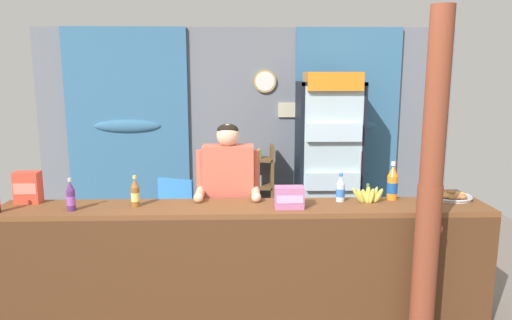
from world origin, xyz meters
TOP-DOWN VIEW (x-y plane):
  - ground_plane at (0.00, 1.13)m, footprint 7.32×7.32m
  - back_wall_curtained at (-0.03, 2.86)m, footprint 5.10×0.22m
  - stall_counter at (-0.03, 0.43)m, footprint 3.83×0.45m
  - timber_post at (1.27, 0.17)m, footprint 0.20×0.17m
  - drink_fridge at (0.95, 2.33)m, footprint 0.72×0.64m
  - bottle_shelf_rack at (0.09, 2.57)m, footprint 0.48×0.28m
  - plastic_lawn_chair at (-0.82, 1.86)m, footprint 0.57×0.57m
  - shopkeeper at (-0.17, 0.91)m, footprint 0.54×0.42m
  - soda_bottle_orange_soda at (1.18, 0.70)m, footprint 0.09×0.09m
  - soda_bottle_iced_tea at (-0.88, 0.56)m, footprint 0.07×0.07m
  - soda_bottle_water at (0.74, 0.65)m, footprint 0.07×0.07m
  - soda_bottle_grape_soda at (-1.34, 0.45)m, footprint 0.06×0.06m
  - snack_box_crackers at (-1.76, 0.69)m, footprint 0.19×0.12m
  - snack_box_wafer at (0.31, 0.47)m, footprint 0.22×0.13m
  - pastry_tray at (1.67, 0.70)m, footprint 0.34×0.34m
  - banana_bunch at (0.95, 0.60)m, footprint 0.28×0.06m

SIDE VIEW (x-z plane):
  - ground_plane at x=0.00m, z-range 0.00..0.00m
  - plastic_lawn_chair at x=-0.82m, z-range 0.06..0.92m
  - stall_counter at x=-0.03m, z-range 0.10..1.07m
  - bottle_shelf_rack at x=0.09m, z-range 0.03..1.16m
  - pastry_tray at x=1.67m, z-range 0.96..1.02m
  - shopkeeper at x=-0.17m, z-range 0.21..1.78m
  - banana_bunch at x=0.95m, z-range 0.95..1.11m
  - snack_box_wafer at x=0.31m, z-range 0.97..1.14m
  - soda_bottle_water at x=0.74m, z-range 0.95..1.18m
  - soda_bottle_iced_tea at x=-0.88m, z-range 0.95..1.19m
  - soda_bottle_grape_soda at x=-1.34m, z-range 0.95..1.20m
  - drink_fridge at x=0.95m, z-range 0.09..2.09m
  - snack_box_crackers at x=-1.76m, z-range 0.97..1.22m
  - soda_bottle_orange_soda at x=1.18m, z-range 0.94..1.26m
  - timber_post at x=1.27m, z-range -0.05..2.38m
  - back_wall_curtained at x=-0.03m, z-range 0.03..2.55m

